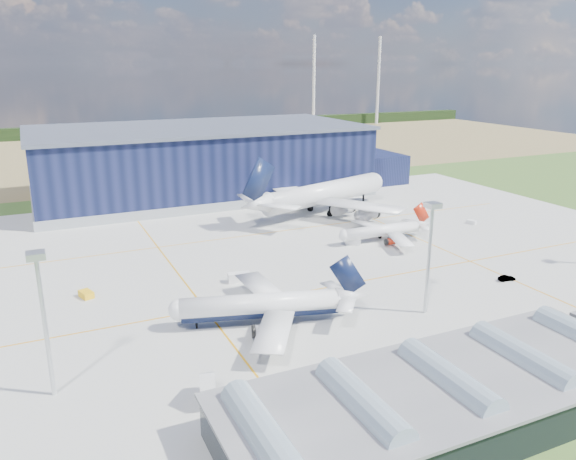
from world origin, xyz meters
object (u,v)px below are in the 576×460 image
Objects in this scene: airliner_navy at (260,294)px; airliner_red at (382,225)px; gse_van_a at (239,277)px; car_b at (507,278)px; light_mast_west at (42,302)px; gse_tug_a at (86,294)px; airliner_widebody at (325,182)px; hangar at (207,164)px; light_mast_center at (430,240)px; airstair at (208,391)px; gse_tug_b at (345,369)px; gse_van_b at (353,242)px; gse_cart_a at (472,222)px.

airliner_navy is 61.87m from airliner_red.
car_b is at bearing -104.77° from gse_van_a.
light_mast_west is 40.71m from gse_tug_a.
car_b is at bearing -101.13° from airliner_widebody.
light_mast_west is at bearing -116.71° from hangar.
airstair is at bearing -166.62° from light_mast_center.
gse_van_b is (36.44, 57.54, 0.30)m from gse_tug_b.
airliner_navy is at bearing 36.47° from airliner_red.
gse_van_a is at bearing 147.13° from gse_van_b.
light_mast_center is 0.35× the size of airliner_widebody.
gse_tug_b is at bearing -167.49° from gse_cart_a.
light_mast_center is 5.50× the size of gse_van_b.
airliner_red is 80.87m from gse_tug_a.
gse_tug_a is at bearing 90.27° from gse_van_a.
gse_van_a is at bearing -27.28° from gse_tug_a.
car_b is at bearing 3.52° from light_mast_west.
airliner_navy is at bearing 65.29° from airstair.
airliner_navy is 27.36m from airstair.
gse_tug_b is at bearing -153.80° from light_mast_center.
gse_tug_a is 1.24× the size of gse_cart_a.
gse_tug_a is (-54.35, -87.79, -10.87)m from hangar.
gse_cart_a is (62.22, -77.80, -10.99)m from hangar.
airliner_widebody is at bearing -35.95° from gse_van_a.
airliner_navy is 40.77m from gse_tug_a.
light_mast_center is at bearing -49.08° from gse_tug_a.
airstair is at bearing 111.89° from car_b.
light_mast_center is at bearing 111.06° from car_b.
gse_tug_b is at bearing -73.07° from gse_tug_a.
light_mast_west is at bearing -120.93° from gse_tug_a.
gse_cart_a is (55.03, 47.01, -14.81)m from light_mast_center.
gse_cart_a is (81.54, 60.05, -0.04)m from gse_tug_b.
light_mast_center is 0.76× the size of airliner_red.
airliner_navy reaches higher than gse_tug_a.
gse_tug_a reaches higher than gse_cart_a.
airstair reaches higher than car_b.
hangar reaches higher than gse_tug_b.
airliner_widebody is 91.73m from gse_tug_a.
light_mast_west is at bearing 164.92° from airstair.
gse_van_b is 42.59m from car_b.
light_mast_center is 0.59× the size of airliner_navy.
gse_tug_a is 116.99m from gse_cart_a.
airliner_widebody is at bearing -110.90° from airliner_navy.
gse_van_a is (-47.96, -47.21, -9.56)m from airliner_widebody.
airliner_widebody is at bearing 67.19° from airstair.
light_mast_west is 47.75m from gse_tug_b.
airliner_red is at bearing -13.13° from gse_tug_a.
hangar is at bearing 87.27° from airstair.
light_mast_center reaches higher than gse_tug_b.
light_mast_center is at bearing -121.89° from airliner_widebody.
car_b is at bearing 50.32° from gse_tug_b.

